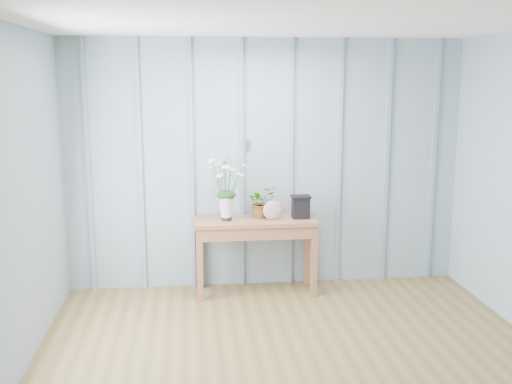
{
  "coord_description": "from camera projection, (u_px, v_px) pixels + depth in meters",
  "views": [
    {
      "loc": [
        -0.77,
        -3.68,
        2.13
      ],
      "look_at": [
        -0.14,
        1.94,
        1.03
      ],
      "focal_mm": 42.0,
      "sensor_mm": 36.0,
      "label": 1
    }
  ],
  "objects": [
    {
      "name": "daisy_vase",
      "position": [
        226.0,
        179.0,
        5.75
      ],
      "size": [
        0.45,
        0.35,
        0.64
      ],
      "color": "black",
      "rests_on": "sideboard"
    },
    {
      "name": "carved_box",
      "position": [
        301.0,
        207.0,
        5.88
      ],
      "size": [
        0.19,
        0.15,
        0.23
      ],
      "color": "black",
      "rests_on": "sideboard"
    },
    {
      "name": "sideboard",
      "position": [
        255.0,
        230.0,
        5.89
      ],
      "size": [
        1.2,
        0.45,
        0.75
      ],
      "color": "#92573B",
      "rests_on": "ground"
    },
    {
      "name": "felt_disc_vessel",
      "position": [
        273.0,
        210.0,
        5.82
      ],
      "size": [
        0.19,
        0.07,
        0.19
      ],
      "primitive_type": "ellipsoid",
      "rotation": [
        0.0,
        0.0,
        0.09
      ],
      "color": "#92466F",
      "rests_on": "sideboard"
    },
    {
      "name": "room_shell",
      "position": [
        289.0,
        95.0,
        4.59
      ],
      "size": [
        4.0,
        4.5,
        2.5
      ],
      "color": "#94A8B7",
      "rests_on": "ground"
    },
    {
      "name": "spider_plant",
      "position": [
        261.0,
        202.0,
        5.92
      ],
      "size": [
        0.36,
        0.34,
        0.31
      ],
      "primitive_type": "imported",
      "rotation": [
        0.0,
        0.0,
        0.47
      ],
      "color": "#143A12",
      "rests_on": "sideboard"
    }
  ]
}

